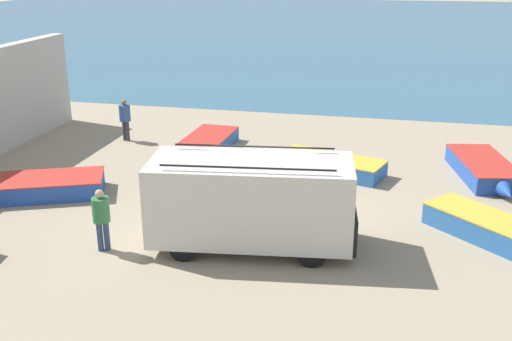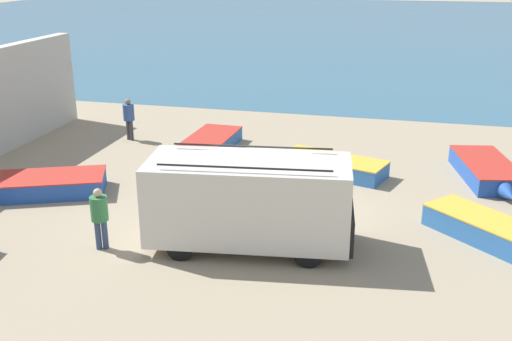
{
  "view_description": "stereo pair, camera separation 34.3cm",
  "coord_description": "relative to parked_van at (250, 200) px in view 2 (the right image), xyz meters",
  "views": [
    {
      "loc": [
        3.08,
        -14.9,
        6.94
      ],
      "look_at": [
        -0.59,
        1.25,
        1.0
      ],
      "focal_mm": 42.0,
      "sensor_mm": 36.0,
      "label": 1
    },
    {
      "loc": [
        3.42,
        -14.82,
        6.94
      ],
      "look_at": [
        -0.59,
        1.25,
        1.0
      ],
      "focal_mm": 42.0,
      "sensor_mm": 36.0,
      "label": 2
    }
  ],
  "objects": [
    {
      "name": "parked_van",
      "position": [
        0.0,
        0.0,
        0.0
      ],
      "size": [
        5.28,
        2.71,
        2.41
      ],
      "rotation": [
        0.0,
        0.0,
        0.13
      ],
      "color": "beige",
      "rests_on": "ground_plane"
    },
    {
      "name": "ground_plane",
      "position": [
        0.05,
        1.57,
        -1.25
      ],
      "size": [
        200.0,
        200.0,
        0.0
      ],
      "primitive_type": "plane",
      "color": "gray"
    },
    {
      "name": "fishing_rowboat_3",
      "position": [
        1.26,
        5.95,
        -0.98
      ],
      "size": [
        4.33,
        2.39,
        0.56
      ],
      "rotation": [
        0.0,
        0.0,
        2.82
      ],
      "color": "#2D66AD",
      "rests_on": "ground_plane"
    },
    {
      "name": "fishing_rowboat_0",
      "position": [
        -7.51,
        1.7,
        -0.97
      ],
      "size": [
        5.27,
        3.21,
        0.58
      ],
      "rotation": [
        0.0,
        0.0,
        3.54
      ],
      "color": "#234CA3",
      "rests_on": "ground_plane"
    },
    {
      "name": "fishing_rowboat_2",
      "position": [
        -3.47,
        7.45,
        -0.99
      ],
      "size": [
        1.66,
        4.25,
        0.54
      ],
      "rotation": [
        0.0,
        0.0,
        1.53
      ],
      "color": "#2D66AD",
      "rests_on": "ground_plane"
    },
    {
      "name": "fisherman_2",
      "position": [
        -3.56,
        -1.06,
        -0.28
      ],
      "size": [
        0.43,
        0.43,
        1.62
      ],
      "rotation": [
        0.0,
        0.0,
        2.01
      ],
      "color": "navy",
      "rests_on": "ground_plane"
    },
    {
      "name": "sea_water",
      "position": [
        0.05,
        53.57,
        -1.25
      ],
      "size": [
        120.0,
        80.0,
        0.01
      ],
      "primitive_type": "cube",
      "color": "#33607A",
      "rests_on": "ground_plane"
    },
    {
      "name": "fisherman_0",
      "position": [
        -7.0,
        7.89,
        -0.26
      ],
      "size": [
        0.44,
        0.44,
        1.67
      ],
      "rotation": [
        0.0,
        0.0,
        1.23
      ],
      "color": "#38383D",
      "rests_on": "ground_plane"
    },
    {
      "name": "fishing_rowboat_1",
      "position": [
        6.37,
        6.51,
        -0.96
      ],
      "size": [
        2.2,
        4.41,
        0.6
      ],
      "rotation": [
        0.0,
        0.0,
        4.91
      ],
      "color": "#234CA3",
      "rests_on": "ground_plane"
    },
    {
      "name": "fishing_rowboat_4",
      "position": [
        6.29,
        1.42,
        -0.95
      ],
      "size": [
        4.23,
        3.91,
        0.6
      ],
      "rotation": [
        0.0,
        0.0,
        5.55
      ],
      "color": "#2D66AD",
      "rests_on": "ground_plane"
    }
  ]
}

